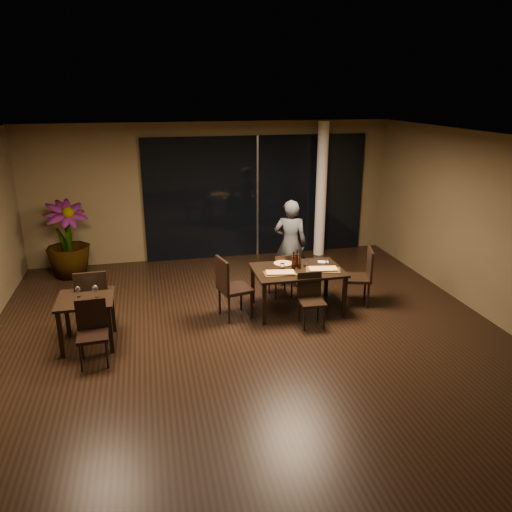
# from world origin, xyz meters

# --- Properties ---
(ground) EXTENTS (8.00, 8.00, 0.00)m
(ground) POSITION_xyz_m (0.00, 0.00, 0.00)
(ground) COLOR black
(ground) RESTS_ON ground
(wall_back) EXTENTS (8.00, 0.10, 3.00)m
(wall_back) POSITION_xyz_m (0.00, 4.05, 1.50)
(wall_back) COLOR brown
(wall_back) RESTS_ON ground
(wall_front) EXTENTS (8.00, 0.10, 3.00)m
(wall_front) POSITION_xyz_m (0.00, -4.05, 1.50)
(wall_front) COLOR brown
(wall_front) RESTS_ON ground
(wall_right) EXTENTS (0.10, 8.00, 3.00)m
(wall_right) POSITION_xyz_m (4.05, 0.00, 1.50)
(wall_right) COLOR brown
(wall_right) RESTS_ON ground
(ceiling) EXTENTS (8.00, 8.00, 0.04)m
(ceiling) POSITION_xyz_m (0.00, 0.00, 3.02)
(ceiling) COLOR silver
(ceiling) RESTS_ON wall_back
(window_panel) EXTENTS (5.00, 0.06, 2.70)m
(window_panel) POSITION_xyz_m (1.00, 3.96, 1.35)
(window_panel) COLOR black
(window_panel) RESTS_ON ground
(column) EXTENTS (0.24, 0.24, 3.00)m
(column) POSITION_xyz_m (2.40, 3.65, 1.50)
(column) COLOR silver
(column) RESTS_ON ground
(main_table) EXTENTS (1.50, 1.00, 0.75)m
(main_table) POSITION_xyz_m (1.00, 0.80, 0.68)
(main_table) COLOR black
(main_table) RESTS_ON ground
(side_table) EXTENTS (0.80, 0.80, 0.75)m
(side_table) POSITION_xyz_m (-2.40, 0.30, 0.62)
(side_table) COLOR black
(side_table) RESTS_ON ground
(chair_main_far) EXTENTS (0.44, 0.44, 0.84)m
(chair_main_far) POSITION_xyz_m (0.89, 1.39, 0.47)
(chair_main_far) COLOR black
(chair_main_far) RESTS_ON ground
(chair_main_near) EXTENTS (0.41, 0.41, 0.86)m
(chair_main_near) POSITION_xyz_m (1.05, 0.24, 0.48)
(chair_main_near) COLOR black
(chair_main_near) RESTS_ON ground
(chair_main_left) EXTENTS (0.60, 0.60, 1.06)m
(chair_main_left) POSITION_xyz_m (-0.18, 0.73, 0.59)
(chair_main_left) COLOR black
(chair_main_left) RESTS_ON ground
(chair_main_right) EXTENTS (0.59, 0.59, 1.02)m
(chair_main_right) POSITION_xyz_m (2.19, 0.81, 0.57)
(chair_main_right) COLOR black
(chair_main_right) RESTS_ON ground
(chair_side_far) EXTENTS (0.50, 0.50, 1.04)m
(chair_side_far) POSITION_xyz_m (-2.34, 0.70, 0.58)
(chair_side_far) COLOR black
(chair_side_far) RESTS_ON ground
(chair_side_near) EXTENTS (0.44, 0.44, 0.90)m
(chair_side_near) POSITION_xyz_m (-2.28, -0.23, 0.50)
(chair_side_near) COLOR black
(chair_side_near) RESTS_ON ground
(diner) EXTENTS (0.68, 0.57, 1.70)m
(diner) POSITION_xyz_m (1.19, 1.90, 0.85)
(diner) COLOR #2E3134
(diner) RESTS_ON ground
(potted_plant) EXTENTS (1.14, 1.14, 1.55)m
(potted_plant) POSITION_xyz_m (-3.04, 3.40, 0.77)
(potted_plant) COLOR #1E4C19
(potted_plant) RESTS_ON ground
(pizza_board_left) EXTENTS (0.53, 0.28, 0.01)m
(pizza_board_left) POSITION_xyz_m (0.64, 0.63, 0.76)
(pizza_board_left) COLOR #4A3117
(pizza_board_left) RESTS_ON main_table
(pizza_board_right) EXTENTS (0.63, 0.46, 0.01)m
(pizza_board_right) POSITION_xyz_m (1.40, 0.65, 0.76)
(pizza_board_right) COLOR #402914
(pizza_board_right) RESTS_ON main_table
(oblong_pizza_left) EXTENTS (0.47, 0.27, 0.02)m
(oblong_pizza_left) POSITION_xyz_m (0.64, 0.63, 0.77)
(oblong_pizza_left) COLOR maroon
(oblong_pizza_left) RESTS_ON pizza_board_left
(oblong_pizza_right) EXTENTS (0.48, 0.28, 0.02)m
(oblong_pizza_right) POSITION_xyz_m (1.40, 0.65, 0.77)
(oblong_pizza_right) COLOR #690C09
(oblong_pizza_right) RESTS_ON pizza_board_right
(round_pizza) EXTENTS (0.31, 0.31, 0.01)m
(round_pizza) POSITION_xyz_m (0.82, 1.10, 0.76)
(round_pizza) COLOR #A52C12
(round_pizza) RESTS_ON main_table
(bottle_a) EXTENTS (0.07, 0.07, 0.30)m
(bottle_a) POSITION_xyz_m (0.93, 0.83, 0.90)
(bottle_a) COLOR black
(bottle_a) RESTS_ON main_table
(bottle_b) EXTENTS (0.06, 0.06, 0.26)m
(bottle_b) POSITION_xyz_m (1.03, 0.83, 0.88)
(bottle_b) COLOR black
(bottle_b) RESTS_ON main_table
(bottle_c) EXTENTS (0.07, 0.07, 0.32)m
(bottle_c) POSITION_xyz_m (1.02, 0.92, 0.91)
(bottle_c) COLOR black
(bottle_c) RESTS_ON main_table
(tumbler_left) EXTENTS (0.08, 0.08, 0.10)m
(tumbler_left) POSITION_xyz_m (0.75, 0.87, 0.80)
(tumbler_left) COLOR white
(tumbler_left) RESTS_ON main_table
(tumbler_right) EXTENTS (0.08, 0.08, 0.10)m
(tumbler_right) POSITION_xyz_m (1.18, 0.92, 0.80)
(tumbler_right) COLOR white
(tumbler_right) RESTS_ON main_table
(napkin_near) EXTENTS (0.20, 0.16, 0.01)m
(napkin_near) POSITION_xyz_m (1.53, 0.70, 0.76)
(napkin_near) COLOR white
(napkin_near) RESTS_ON main_table
(napkin_far) EXTENTS (0.20, 0.15, 0.01)m
(napkin_far) POSITION_xyz_m (1.54, 1.03, 0.76)
(napkin_far) COLOR white
(napkin_far) RESTS_ON main_table
(wine_glass_a) EXTENTS (0.07, 0.07, 0.16)m
(wine_glass_a) POSITION_xyz_m (-2.49, 0.36, 0.83)
(wine_glass_a) COLOR white
(wine_glass_a) RESTS_ON side_table
(wine_glass_b) EXTENTS (0.08, 0.08, 0.19)m
(wine_glass_b) POSITION_xyz_m (-2.24, 0.26, 0.85)
(wine_glass_b) COLOR white
(wine_glass_b) RESTS_ON side_table
(side_napkin) EXTENTS (0.20, 0.16, 0.01)m
(side_napkin) POSITION_xyz_m (-2.35, 0.06, 0.76)
(side_napkin) COLOR white
(side_napkin) RESTS_ON side_table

